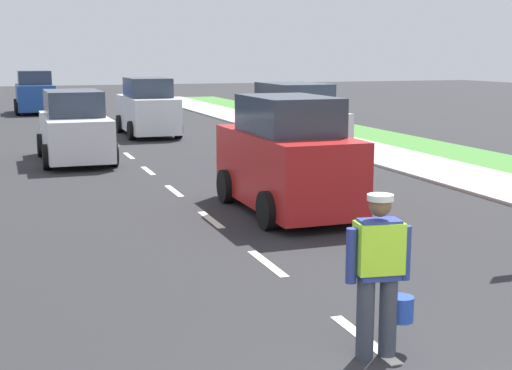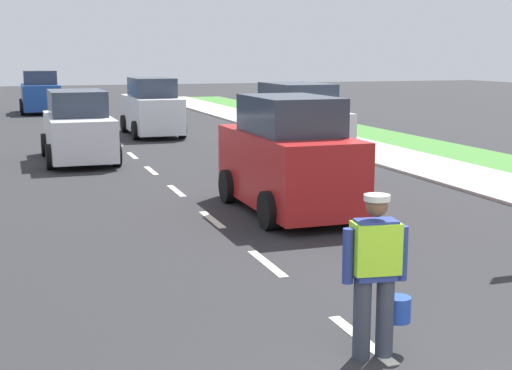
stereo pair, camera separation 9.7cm
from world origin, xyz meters
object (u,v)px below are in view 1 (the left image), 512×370
at_px(road_worker, 380,268).
at_px(car_parked_far, 292,127).
at_px(car_outgoing_far, 148,109).
at_px(car_oncoming_second, 74,129).
at_px(car_oncoming_third, 35,93).
at_px(car_outgoing_ahead, 286,159).

height_order(road_worker, car_parked_far, car_parked_far).
distance_m(car_outgoing_far, car_parked_far, 8.80).
relative_size(road_worker, car_oncoming_second, 0.39).
height_order(road_worker, car_outgoing_far, car_outgoing_far).
bearing_deg(car_oncoming_second, road_worker, -84.18).
bearing_deg(car_oncoming_third, road_worker, -86.95).
xyz_separation_m(road_worker, car_outgoing_ahead, (1.64, 6.62, 0.11)).
bearing_deg(car_outgoing_ahead, car_parked_far, 66.82).
bearing_deg(car_outgoing_far, car_oncoming_second, -118.78).
distance_m(road_worker, car_outgoing_ahead, 6.82).
height_order(car_outgoing_far, car_outgoing_ahead, car_outgoing_ahead).
bearing_deg(car_oncoming_second, car_parked_far, -25.03).
relative_size(road_worker, car_parked_far, 0.39).
distance_m(car_outgoing_ahead, car_oncoming_third, 26.60).
distance_m(car_outgoing_far, car_outgoing_ahead, 14.15).
relative_size(road_worker, car_oncoming_third, 0.41).
relative_size(car_outgoing_far, car_parked_far, 0.99).
relative_size(road_worker, car_outgoing_far, 0.39).
bearing_deg(car_outgoing_ahead, car_outgoing_far, 89.73).
bearing_deg(road_worker, car_parked_far, 71.69).
relative_size(car_parked_far, car_oncoming_second, 0.99).
bearing_deg(car_oncoming_second, car_outgoing_far, 61.22).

